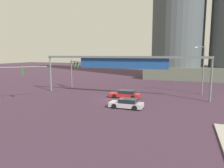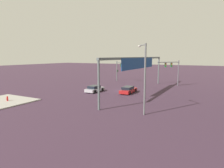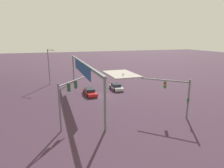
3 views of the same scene
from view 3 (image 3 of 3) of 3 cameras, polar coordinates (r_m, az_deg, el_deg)
ground_plane at (r=35.83m, az=-3.60°, el=-3.55°), size 235.56×235.56×0.00m
sidewalk_corner at (r=57.41m, az=2.74°, el=3.07°), size 13.01×8.13×0.15m
traffic_signal_near_corner at (r=23.31m, az=-13.29°, el=-2.96°), size 4.44×3.73×5.71m
traffic_signal_opposite_side at (r=26.96m, az=18.76°, el=-1.94°), size 4.88×4.93×5.34m
streetlamp_curved_arm at (r=46.02m, az=-18.18°, el=5.56°), size 1.73×1.67×8.07m
overhead_sign_gantry at (r=34.02m, az=-8.81°, el=4.93°), size 27.37×0.43×6.48m
sedan_car_approaching at (r=39.95m, az=1.27°, el=-0.86°), size 4.23×1.91×1.21m
sedan_car_waiting_far at (r=36.54m, az=-6.59°, el=-2.34°), size 4.77×1.98×1.21m
fire_hydrant_on_curb at (r=54.13m, az=3.31°, el=2.86°), size 0.33×0.22×0.71m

